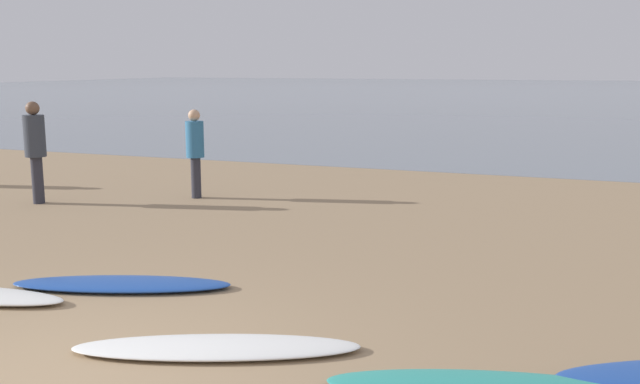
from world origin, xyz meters
The scene contains 6 objects.
ground_plane centered at (0.00, 10.00, -0.10)m, with size 120.00×120.00×0.20m, color #997C5B.
ocean_water centered at (0.00, 61.65, 0.00)m, with size 140.00×100.00×0.01m, color slate.
surfboard_4 centered at (-0.85, 2.31, 0.05)m, with size 2.33×0.56×0.09m, color #1E479E.
surfboard_5 centered at (0.92, 1.16, 0.04)m, with size 2.38×0.56×0.08m, color white.
person_0 centered at (-2.75, 7.12, 0.92)m, with size 0.32×0.32×1.57m.
person_1 centered at (-5.02, 5.74, 1.02)m, with size 0.35×0.35×1.73m.
Camera 1 is at (3.64, -3.70, 2.34)m, focal length 39.73 mm.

